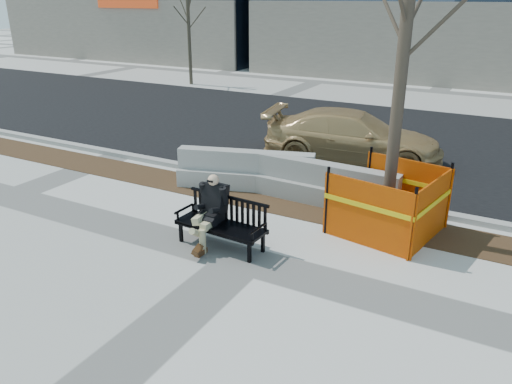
{
  "coord_description": "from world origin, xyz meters",
  "views": [
    {
      "loc": [
        3.92,
        -6.72,
        4.33
      ],
      "look_at": [
        -0.2,
        0.84,
        0.95
      ],
      "focal_mm": 35.38,
      "sensor_mm": 36.0,
      "label": 1
    }
  ],
  "objects_px": {
    "sedan": "(351,161)",
    "jersey_barrier_right": "(325,203)",
    "seated_man": "(212,242)",
    "bench": "(221,246)",
    "jersey_barrier_left": "(246,188)",
    "tree_fence": "(385,230)"
  },
  "relations": [
    {
      "from": "seated_man",
      "to": "tree_fence",
      "type": "xyz_separation_m",
      "value": [
        2.7,
        2.06,
        0.0
      ]
    },
    {
      "from": "bench",
      "to": "jersey_barrier_right",
      "type": "distance_m",
      "value": 3.02
    },
    {
      "from": "sedan",
      "to": "jersey_barrier_right",
      "type": "distance_m",
      "value": 3.21
    },
    {
      "from": "tree_fence",
      "to": "jersey_barrier_right",
      "type": "xyz_separation_m",
      "value": [
        -1.56,
        0.75,
        0.0
      ]
    },
    {
      "from": "tree_fence",
      "to": "jersey_barrier_left",
      "type": "xyz_separation_m",
      "value": [
        -3.57,
        0.73,
        0.0
      ]
    },
    {
      "from": "tree_fence",
      "to": "sedan",
      "type": "relative_size",
      "value": 1.41
    },
    {
      "from": "tree_fence",
      "to": "jersey_barrier_right",
      "type": "bearing_deg",
      "value": 154.23
    },
    {
      "from": "jersey_barrier_right",
      "to": "tree_fence",
      "type": "bearing_deg",
      "value": -23.38
    },
    {
      "from": "bench",
      "to": "seated_man",
      "type": "xyz_separation_m",
      "value": [
        -0.24,
        0.06,
        0.0
      ]
    },
    {
      "from": "seated_man",
      "to": "tree_fence",
      "type": "bearing_deg",
      "value": 40.53
    },
    {
      "from": "tree_fence",
      "to": "jersey_barrier_left",
      "type": "distance_m",
      "value": 3.64
    },
    {
      "from": "sedan",
      "to": "jersey_barrier_left",
      "type": "xyz_separation_m",
      "value": [
        -1.55,
        -3.2,
        0.0
      ]
    },
    {
      "from": "bench",
      "to": "seated_man",
      "type": "distance_m",
      "value": 0.24
    },
    {
      "from": "bench",
      "to": "jersey_barrier_right",
      "type": "bearing_deg",
      "value": 75.62
    },
    {
      "from": "sedan",
      "to": "jersey_barrier_right",
      "type": "xyz_separation_m",
      "value": [
        0.46,
        -3.17,
        0.0
      ]
    },
    {
      "from": "sedan",
      "to": "bench",
      "type": "bearing_deg",
      "value": 166.22
    },
    {
      "from": "bench",
      "to": "jersey_barrier_left",
      "type": "xyz_separation_m",
      "value": [
        -1.11,
        2.85,
        0.0
      ]
    },
    {
      "from": "seated_man",
      "to": "bench",
      "type": "bearing_deg",
      "value": -11.18
    },
    {
      "from": "seated_man",
      "to": "sedan",
      "type": "height_order",
      "value": "sedan"
    },
    {
      "from": "jersey_barrier_left",
      "to": "jersey_barrier_right",
      "type": "relative_size",
      "value": 1.0
    },
    {
      "from": "seated_man",
      "to": "jersey_barrier_left",
      "type": "bearing_deg",
      "value": 110.47
    },
    {
      "from": "seated_man",
      "to": "jersey_barrier_left",
      "type": "relative_size",
      "value": 0.41
    }
  ]
}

